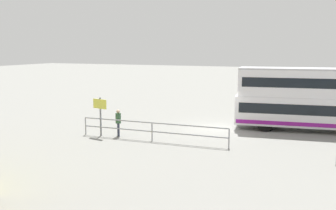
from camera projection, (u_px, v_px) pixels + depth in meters
ground_plane at (219, 129)px, 24.90m from camera, size 160.00×160.00×0.00m
double_decker_bus at (317, 99)px, 24.01m from camera, size 10.29×3.71×3.97m
pedestrian_near_railing at (118, 121)px, 22.69m from camera, size 0.44×0.44×1.61m
pedestrian_railing at (152, 128)px, 21.55m from camera, size 8.89×0.31×1.08m
info_sign at (100, 110)px, 22.69m from camera, size 1.01×0.24×2.32m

